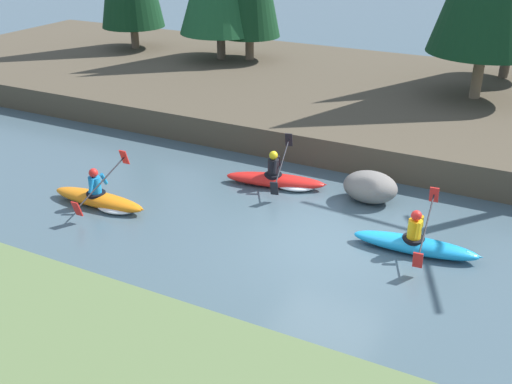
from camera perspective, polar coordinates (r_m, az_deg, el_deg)
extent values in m
plane|color=#425660|center=(13.61, 6.98, -4.79)|extent=(90.00, 90.00, 0.00)
cube|color=#4C4233|center=(22.19, 16.07, 7.83)|extent=(44.00, 11.85, 0.88)
cylinder|color=brown|center=(29.02, -11.47, 14.25)|extent=(0.36, 0.36, 0.98)
cylinder|color=brown|center=(26.39, -3.34, 13.74)|extent=(0.36, 0.36, 1.11)
cylinder|color=brown|center=(26.24, -0.62, 13.57)|extent=(0.36, 0.36, 0.99)
cylinder|color=#7A664C|center=(21.95, 20.35, 10.37)|extent=(0.36, 0.36, 1.55)
cylinder|color=brown|center=(25.16, 22.73, 11.68)|extent=(0.36, 0.36, 1.47)
ellipsoid|color=#1993D6|center=(13.52, 14.90, -4.92)|extent=(2.74, 0.82, 0.34)
cone|color=#1993D6|center=(13.48, 20.12, -5.74)|extent=(0.37, 0.23, 0.20)
cylinder|color=black|center=(13.46, 14.76, -4.35)|extent=(0.52, 0.52, 0.08)
cylinder|color=yellow|center=(13.34, 14.87, -3.42)|extent=(0.32, 0.32, 0.42)
sphere|color=red|center=(13.19, 15.03, -2.18)|extent=(0.25, 0.25, 0.23)
cylinder|color=yellow|center=(13.50, 15.49, -2.71)|extent=(0.11, 0.23, 0.35)
cylinder|color=yellow|center=(13.08, 15.19, -3.64)|extent=(0.11, 0.23, 0.35)
cylinder|color=black|center=(13.26, 15.91, -3.11)|extent=(0.19, 1.91, 0.65)
cube|color=red|center=(13.98, 16.60, -0.25)|extent=(0.21, 0.17, 0.41)
cube|color=red|center=(12.59, 15.15, -6.29)|extent=(0.21, 0.17, 0.41)
ellipsoid|color=red|center=(16.12, 1.82, 1.13)|extent=(2.77, 1.21, 0.34)
cone|color=red|center=(15.93, 6.19, 0.74)|extent=(0.39, 0.28, 0.20)
cylinder|color=black|center=(16.07, 1.65, 1.62)|extent=(0.58, 0.58, 0.08)
cylinder|color=black|center=(15.97, 1.66, 2.43)|extent=(0.36, 0.36, 0.42)
sphere|color=yellow|center=(15.84, 1.67, 3.52)|extent=(0.28, 0.28, 0.23)
cylinder|color=black|center=(16.13, 2.19, 3.01)|extent=(0.14, 0.24, 0.35)
cylinder|color=black|center=(15.70, 1.84, 2.36)|extent=(0.14, 0.24, 0.35)
cylinder|color=black|center=(15.88, 2.48, 2.78)|extent=(0.48, 1.87, 0.65)
cube|color=black|center=(16.63, 3.15, 4.99)|extent=(0.23, 0.20, 0.41)
cube|color=black|center=(15.15, 1.75, 0.35)|extent=(0.23, 0.20, 0.41)
ellipsoid|color=white|center=(16.06, 3.73, 0.68)|extent=(1.23, 0.94, 0.18)
ellipsoid|color=orange|center=(15.57, -14.79, -0.68)|extent=(2.71, 0.64, 0.34)
cone|color=orange|center=(14.84, -11.12, -1.57)|extent=(0.35, 0.21, 0.20)
cylinder|color=black|center=(15.54, -14.99, -0.17)|extent=(0.49, 0.49, 0.08)
cylinder|color=#1984CC|center=(15.44, -15.09, 0.67)|extent=(0.30, 0.30, 0.42)
sphere|color=red|center=(15.31, -15.23, 1.77)|extent=(0.23, 0.23, 0.23)
cylinder|color=#1984CC|center=(15.50, -14.28, 1.23)|extent=(0.09, 0.23, 0.35)
cylinder|color=#1984CC|center=(15.18, -15.42, 0.55)|extent=(0.09, 0.23, 0.35)
cylinder|color=black|center=(15.24, -14.49, 0.94)|extent=(0.07, 1.91, 0.65)
cube|color=red|center=(15.79, -12.44, 3.26)|extent=(0.20, 0.16, 0.41)
cube|color=red|center=(14.75, -16.68, -1.54)|extent=(0.20, 0.16, 0.41)
ellipsoid|color=white|center=(15.28, -13.17, -1.36)|extent=(1.11, 0.72, 0.18)
ellipsoid|color=slate|center=(15.48, 10.82, 0.48)|extent=(1.39, 1.09, 0.79)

